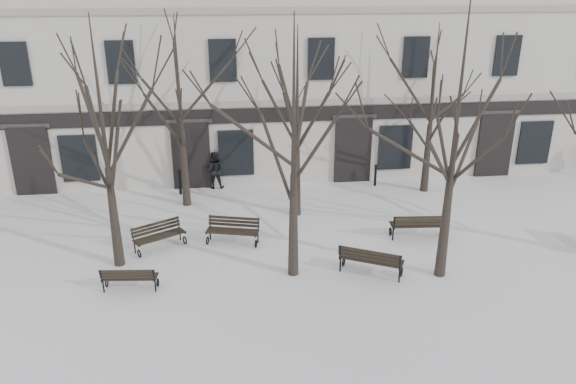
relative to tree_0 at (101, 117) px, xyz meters
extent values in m
plane|color=white|center=(5.55, -1.29, -4.84)|extent=(100.00, 100.00, 0.00)
cube|color=#B4B0A6|center=(5.55, 11.71, 0.66)|extent=(40.00, 10.00, 11.00)
cube|color=gray|center=(5.55, 6.68, -1.24)|extent=(40.00, 0.12, 0.25)
cube|color=gray|center=(5.55, 6.68, 2.46)|extent=(40.00, 0.12, 0.25)
cube|color=black|center=(5.55, 6.67, -1.74)|extent=(40.00, 0.10, 0.60)
cube|color=black|center=(-4.45, 6.65, -3.39)|extent=(1.60, 0.22, 2.90)
cube|color=#2D2B28|center=(-4.45, 6.61, -1.89)|extent=(1.90, 0.08, 0.18)
cube|color=black|center=(-2.55, 6.66, -3.34)|extent=(1.50, 0.14, 2.00)
cube|color=black|center=(2.05, 6.65, -3.39)|extent=(1.60, 0.22, 2.90)
cube|color=#2D2B28|center=(2.05, 6.61, -1.89)|extent=(1.90, 0.08, 0.18)
cube|color=black|center=(3.95, 6.66, -3.34)|extent=(1.50, 0.14, 2.00)
cube|color=black|center=(9.05, 6.65, -3.39)|extent=(1.60, 0.22, 2.90)
cube|color=#2D2B28|center=(9.05, 6.61, -1.89)|extent=(1.90, 0.08, 0.18)
cube|color=black|center=(10.95, 6.66, -3.34)|extent=(1.50, 0.14, 2.00)
cube|color=black|center=(15.55, 6.65, -3.39)|extent=(1.60, 0.22, 2.90)
cube|color=#2D2B28|center=(15.55, 6.61, -1.89)|extent=(1.90, 0.08, 0.18)
cube|color=black|center=(17.45, 6.66, -3.34)|extent=(1.50, 0.14, 2.00)
cube|color=black|center=(-4.45, 6.66, 0.56)|extent=(1.10, 0.14, 1.70)
cube|color=black|center=(-0.45, 6.66, 0.56)|extent=(1.10, 0.14, 1.70)
cube|color=black|center=(3.55, 6.66, 0.56)|extent=(1.10, 0.14, 1.70)
cube|color=black|center=(7.55, 6.66, 0.56)|extent=(1.10, 0.14, 1.70)
cube|color=black|center=(11.55, 6.66, 0.56)|extent=(1.10, 0.14, 1.70)
cube|color=black|center=(15.55, 6.66, 0.56)|extent=(1.10, 0.14, 1.70)
cone|color=black|center=(0.00, 0.00, -3.21)|extent=(0.34, 0.34, 3.25)
cone|color=black|center=(5.45, -1.22, -3.20)|extent=(0.34, 0.34, 3.28)
cone|color=black|center=(9.95, -1.80, -3.07)|extent=(0.34, 0.34, 3.54)
cone|color=black|center=(1.89, 4.74, -3.29)|extent=(0.34, 0.34, 3.09)
cone|color=black|center=(6.14, 3.30, -3.35)|extent=(0.34, 0.34, 2.97)
cone|color=black|center=(11.87, 5.16, -3.38)|extent=(0.34, 0.34, 2.91)
torus|color=black|center=(0.56, 0.41, -4.70)|extent=(0.18, 0.27, 0.28)
cylinder|color=black|center=(0.39, 0.72, -4.62)|extent=(0.05, 0.05, 0.44)
cube|color=black|center=(0.48, 0.56, -4.40)|extent=(0.31, 0.49, 0.05)
torus|color=black|center=(1.99, 1.24, -4.70)|extent=(0.18, 0.27, 0.28)
cylinder|color=black|center=(1.82, 1.54, -4.62)|extent=(0.05, 0.05, 0.44)
cube|color=black|center=(1.91, 1.39, -4.40)|extent=(0.31, 0.49, 0.05)
cube|color=black|center=(1.30, 0.79, -4.38)|extent=(1.56, 0.95, 0.03)
cube|color=black|center=(1.23, 0.91, -4.38)|extent=(1.56, 0.95, 0.03)
cube|color=black|center=(1.16, 1.03, -4.38)|extent=(1.56, 0.95, 0.03)
cube|color=black|center=(1.09, 1.15, -4.38)|extent=(1.56, 0.95, 0.03)
cube|color=black|center=(1.07, 1.18, -4.26)|extent=(1.53, 0.91, 0.09)
cube|color=black|center=(1.06, 1.20, -4.14)|extent=(1.53, 0.91, 0.09)
cube|color=black|center=(1.05, 1.22, -4.02)|extent=(1.53, 0.91, 0.09)
cylinder|color=black|center=(0.35, 0.78, -4.21)|extent=(0.10, 0.14, 0.48)
cylinder|color=black|center=(1.78, 1.61, -4.21)|extent=(0.10, 0.14, 0.48)
torus|color=black|center=(1.35, -1.50, -4.71)|extent=(0.07, 0.26, 0.26)
cylinder|color=black|center=(1.32, -1.81, -4.64)|extent=(0.04, 0.04, 0.40)
cube|color=black|center=(1.33, -1.66, -4.44)|extent=(0.09, 0.49, 0.04)
torus|color=black|center=(-0.15, -1.36, -4.71)|extent=(0.07, 0.26, 0.26)
cylinder|color=black|center=(-0.18, -1.67, -4.64)|extent=(0.04, 0.04, 0.40)
cube|color=black|center=(-0.17, -1.51, -4.44)|extent=(0.09, 0.49, 0.04)
cube|color=black|center=(0.60, -1.39, -4.42)|extent=(1.60, 0.23, 0.03)
cube|color=black|center=(0.59, -1.51, -4.42)|extent=(1.60, 0.23, 0.03)
cube|color=black|center=(0.58, -1.64, -4.42)|extent=(1.60, 0.23, 0.03)
cube|color=black|center=(0.57, -1.76, -4.42)|extent=(1.60, 0.23, 0.03)
cube|color=black|center=(0.56, -1.80, -4.31)|extent=(1.60, 0.18, 0.08)
cube|color=black|center=(0.56, -1.82, -4.20)|extent=(1.60, 0.18, 0.08)
cube|color=black|center=(0.56, -1.84, -4.09)|extent=(1.60, 0.18, 0.08)
cylinder|color=black|center=(1.31, -1.89, -4.26)|extent=(0.05, 0.13, 0.44)
cylinder|color=black|center=(-0.19, -1.74, -4.26)|extent=(0.05, 0.13, 0.44)
torus|color=black|center=(8.74, -1.75, -4.69)|extent=(0.19, 0.30, 0.31)
cylinder|color=black|center=(8.56, -2.10, -4.59)|extent=(0.05, 0.05, 0.49)
cube|color=black|center=(8.65, -1.93, -4.35)|extent=(0.32, 0.55, 0.05)
torus|color=black|center=(7.11, -0.91, -4.69)|extent=(0.19, 0.30, 0.31)
cylinder|color=black|center=(6.93, -1.25, -4.59)|extent=(0.05, 0.05, 0.49)
cube|color=black|center=(7.02, -1.08, -4.35)|extent=(0.32, 0.55, 0.05)
cube|color=black|center=(7.95, -1.29, -4.33)|extent=(1.77, 0.99, 0.04)
cube|color=black|center=(7.88, -1.43, -4.33)|extent=(1.77, 0.99, 0.04)
cube|color=black|center=(7.81, -1.56, -4.33)|extent=(1.77, 0.99, 0.04)
cube|color=black|center=(7.74, -1.70, -4.33)|extent=(1.77, 0.99, 0.04)
cube|color=black|center=(7.72, -1.73, -4.19)|extent=(1.75, 0.93, 0.10)
cube|color=black|center=(7.71, -1.75, -4.06)|extent=(1.75, 0.93, 0.10)
cube|color=black|center=(7.70, -1.78, -3.93)|extent=(1.75, 0.93, 0.10)
cylinder|color=black|center=(8.52, -2.18, -4.13)|extent=(0.11, 0.16, 0.54)
cylinder|color=black|center=(6.89, -1.33, -4.13)|extent=(0.11, 0.16, 0.54)
torus|color=black|center=(2.77, 1.11, -4.70)|extent=(0.12, 0.29, 0.29)
cylinder|color=black|center=(2.86, 1.46, -4.61)|extent=(0.05, 0.05, 0.45)
cube|color=black|center=(2.82, 1.28, -4.39)|extent=(0.19, 0.54, 0.05)
torus|color=black|center=(4.41, 0.68, -4.70)|extent=(0.12, 0.29, 0.29)
cylinder|color=black|center=(4.50, 1.02, -4.61)|extent=(0.05, 0.05, 0.45)
cube|color=black|center=(4.46, 0.85, -4.39)|extent=(0.19, 0.54, 0.05)
cube|color=black|center=(3.58, 0.85, -4.37)|extent=(1.76, 0.54, 0.03)
cube|color=black|center=(3.62, 0.99, -4.37)|extent=(1.76, 0.54, 0.03)
cube|color=black|center=(3.65, 1.12, -4.37)|extent=(1.76, 0.54, 0.03)
cube|color=black|center=(3.69, 1.26, -4.37)|extent=(1.76, 0.54, 0.03)
cube|color=black|center=(3.70, 1.30, -4.24)|extent=(1.75, 0.49, 0.09)
cube|color=black|center=(3.70, 1.32, -4.12)|extent=(1.75, 0.49, 0.09)
cube|color=black|center=(3.71, 1.34, -4.00)|extent=(1.75, 0.49, 0.09)
cylinder|color=black|center=(2.88, 1.53, -4.19)|extent=(0.07, 0.15, 0.50)
cylinder|color=black|center=(4.52, 1.10, -4.19)|extent=(0.07, 0.15, 0.50)
torus|color=black|center=(11.04, 0.93, -4.69)|extent=(0.08, 0.32, 0.31)
cylinder|color=black|center=(11.01, 0.54, -4.60)|extent=(0.05, 0.05, 0.49)
cube|color=black|center=(11.02, 0.73, -4.35)|extent=(0.10, 0.60, 0.05)
torus|color=black|center=(9.21, 1.06, -4.69)|extent=(0.08, 0.32, 0.31)
cylinder|color=black|center=(9.18, 0.67, -4.60)|extent=(0.05, 0.05, 0.49)
cube|color=black|center=(9.20, 0.86, -4.35)|extent=(0.10, 0.60, 0.05)
cube|color=black|center=(10.13, 1.03, -4.33)|extent=(1.94, 0.24, 0.04)
cube|color=black|center=(10.12, 0.88, -4.33)|extent=(1.94, 0.24, 0.04)
cube|color=black|center=(10.10, 0.73, -4.33)|extent=(1.94, 0.24, 0.04)
cube|color=black|center=(10.09, 0.58, -4.33)|extent=(1.94, 0.24, 0.04)
cube|color=black|center=(10.09, 0.54, -4.19)|extent=(1.94, 0.18, 0.10)
cube|color=black|center=(10.09, 0.52, -4.06)|extent=(1.94, 0.18, 0.10)
cube|color=black|center=(10.09, 0.49, -3.93)|extent=(1.94, 0.18, 0.10)
cylinder|color=black|center=(11.00, 0.45, -4.14)|extent=(0.05, 0.16, 0.54)
cylinder|color=black|center=(9.18, 0.58, -4.14)|extent=(0.05, 0.16, 0.54)
cylinder|color=black|center=(1.56, 5.89, -4.33)|extent=(0.12, 0.12, 1.02)
sphere|color=black|center=(1.56, 5.89, -3.80)|extent=(0.14, 0.14, 0.14)
cylinder|color=black|center=(9.94, 5.96, -4.39)|extent=(0.11, 0.11, 0.90)
sphere|color=black|center=(9.94, 5.96, -3.92)|extent=(0.13, 0.13, 0.13)
imported|color=black|center=(3.00, 6.50, -4.84)|extent=(0.84, 0.68, 1.63)
camera|label=1|loc=(3.56, -16.37, 3.95)|focal=35.00mm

